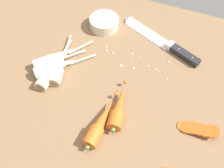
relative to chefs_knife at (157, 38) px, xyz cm
name	(u,v)px	position (x,y,z in cm)	size (l,w,h in cm)	color
ground_plane	(114,86)	(-7.05, -23.89, -2.65)	(120.00, 90.00, 4.00)	brown
chefs_knife	(157,38)	(0.00, 0.00, 0.00)	(33.18, 16.90, 4.18)	silver
whole_carrot	(119,108)	(-1.81, -33.49, 1.45)	(6.30, 18.14, 4.20)	#D6601E
whole_carrot_second	(100,123)	(-4.73, -40.01, 1.45)	(4.66, 19.55, 4.20)	#D6601E
parsnip_front	(51,60)	(-29.39, -25.05, 1.33)	(13.65, 15.12, 4.00)	beige
parsnip_mid_left	(56,57)	(-28.47, -23.23, 1.33)	(13.19, 19.44, 4.00)	beige
parsnip_mid_right	(59,66)	(-25.64, -26.01, 1.33)	(7.96, 22.37, 4.00)	beige
parsnip_back	(55,67)	(-26.62, -26.99, 1.33)	(15.81, 17.41, 4.00)	beige
parsnip_outer	(51,70)	(-27.28, -28.65, 1.33)	(4.76, 22.82, 4.00)	beige
carrot_slice_stack	(198,129)	(20.89, -30.85, 0.55)	(11.21, 4.39, 3.48)	#D6601E
prep_bowl	(104,23)	(-20.47, -1.10, 1.50)	(11.00, 11.00, 4.00)	beige
mince_crumbs	(129,59)	(-6.23, -13.07, -0.30)	(24.69, 8.45, 0.82)	beige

